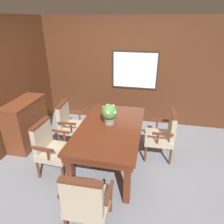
{
  "coord_description": "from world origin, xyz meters",
  "views": [
    {
      "loc": [
        0.71,
        -2.67,
        2.37
      ],
      "look_at": [
        0.08,
        0.31,
        0.94
      ],
      "focal_mm": 32.0,
      "sensor_mm": 36.0,
      "label": 1
    }
  ],
  "objects_px": {
    "chair_head_near": "(87,200)",
    "chair_left_far": "(70,123)",
    "sideboard_cabinet": "(27,123)",
    "chair_left_near": "(51,146)",
    "dining_table": "(110,132)",
    "chair_right_far": "(163,133)",
    "potted_plant": "(109,113)"
  },
  "relations": [
    {
      "from": "chair_left_near",
      "to": "potted_plant",
      "type": "bearing_deg",
      "value": -56.56
    },
    {
      "from": "chair_left_far",
      "to": "sideboard_cabinet",
      "type": "height_order",
      "value": "sideboard_cabinet"
    },
    {
      "from": "chair_right_far",
      "to": "sideboard_cabinet",
      "type": "relative_size",
      "value": 0.94
    },
    {
      "from": "potted_plant",
      "to": "chair_right_far",
      "type": "bearing_deg",
      "value": 16.78
    },
    {
      "from": "dining_table",
      "to": "chair_left_near",
      "type": "relative_size",
      "value": 1.96
    },
    {
      "from": "dining_table",
      "to": "chair_head_near",
      "type": "distance_m",
      "value": 1.3
    },
    {
      "from": "chair_head_near",
      "to": "potted_plant",
      "type": "xyz_separation_m",
      "value": [
        -0.05,
        1.41,
        0.44
      ]
    },
    {
      "from": "chair_head_near",
      "to": "chair_left_near",
      "type": "xyz_separation_m",
      "value": [
        -0.91,
        0.89,
        0.0
      ]
    },
    {
      "from": "chair_head_near",
      "to": "chair_left_far",
      "type": "xyz_separation_m",
      "value": [
        -0.92,
        1.7,
        0.0
      ]
    },
    {
      "from": "sideboard_cabinet",
      "to": "chair_left_near",
      "type": "bearing_deg",
      "value": -37.29
    },
    {
      "from": "chair_head_near",
      "to": "chair_left_far",
      "type": "distance_m",
      "value": 1.93
    },
    {
      "from": "chair_head_near",
      "to": "potted_plant",
      "type": "height_order",
      "value": "potted_plant"
    },
    {
      "from": "chair_left_near",
      "to": "sideboard_cabinet",
      "type": "relative_size",
      "value": 0.94
    },
    {
      "from": "dining_table",
      "to": "chair_left_far",
      "type": "distance_m",
      "value": 1.0
    },
    {
      "from": "chair_head_near",
      "to": "chair_right_far",
      "type": "bearing_deg",
      "value": -119.12
    },
    {
      "from": "chair_head_near",
      "to": "chair_left_near",
      "type": "bearing_deg",
      "value": -45.75
    },
    {
      "from": "potted_plant",
      "to": "sideboard_cabinet",
      "type": "relative_size",
      "value": 0.36
    },
    {
      "from": "dining_table",
      "to": "potted_plant",
      "type": "bearing_deg",
      "value": 109.4
    },
    {
      "from": "dining_table",
      "to": "chair_left_near",
      "type": "bearing_deg",
      "value": -155.86
    },
    {
      "from": "chair_left_near",
      "to": "chair_left_far",
      "type": "relative_size",
      "value": 1.0
    },
    {
      "from": "chair_head_near",
      "to": "potted_plant",
      "type": "bearing_deg",
      "value": -89.31
    },
    {
      "from": "chair_left_near",
      "to": "sideboard_cabinet",
      "type": "distance_m",
      "value": 1.11
    },
    {
      "from": "dining_table",
      "to": "chair_left_near",
      "type": "xyz_separation_m",
      "value": [
        -0.9,
        -0.4,
        -0.16
      ]
    },
    {
      "from": "chair_right_far",
      "to": "chair_left_near",
      "type": "height_order",
      "value": "same"
    },
    {
      "from": "chair_head_near",
      "to": "sideboard_cabinet",
      "type": "xyz_separation_m",
      "value": [
        -1.79,
        1.56,
        -0.02
      ]
    },
    {
      "from": "chair_left_near",
      "to": "sideboard_cabinet",
      "type": "xyz_separation_m",
      "value": [
        -0.88,
        0.67,
        -0.02
      ]
    },
    {
      "from": "potted_plant",
      "to": "chair_head_near",
      "type": "bearing_deg",
      "value": -87.93
    },
    {
      "from": "chair_left_near",
      "to": "sideboard_cabinet",
      "type": "bearing_deg",
      "value": 55.35
    },
    {
      "from": "chair_head_near",
      "to": "chair_left_far",
      "type": "bearing_deg",
      "value": -63.11
    },
    {
      "from": "chair_left_far",
      "to": "potted_plant",
      "type": "distance_m",
      "value": 1.02
    },
    {
      "from": "dining_table",
      "to": "chair_head_near",
      "type": "xyz_separation_m",
      "value": [
        0.01,
        -1.3,
        -0.16
      ]
    },
    {
      "from": "dining_table",
      "to": "chair_left_far",
      "type": "bearing_deg",
      "value": 155.7
    }
  ]
}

